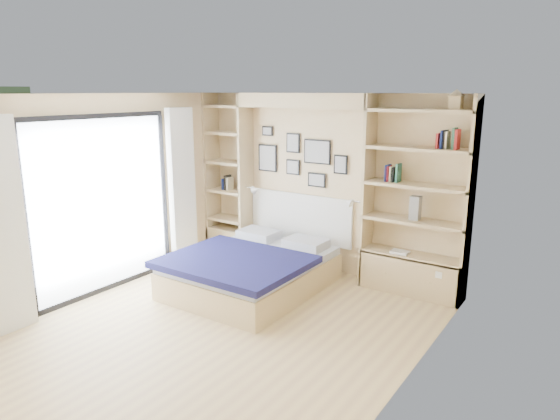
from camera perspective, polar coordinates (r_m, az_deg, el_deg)
The scene contains 8 objects.
ground at distance 5.66m, azimuth -6.23°, elevation -13.17°, with size 4.50×4.50×0.00m, color #D5B87B.
room_shell at distance 6.66m, azimuth -0.59°, elevation 0.89°, with size 4.50×4.50×4.50m.
bed at distance 6.55m, azimuth -3.14°, elevation -6.69°, with size 1.70×2.23×1.07m.
photo_gallery at distance 7.19m, azimuth 2.16°, elevation 6.07°, with size 1.48×0.02×0.82m.
reading_lamps at distance 7.00m, azimuth 2.21°, elevation 1.70°, with size 1.92×0.12×0.15m.
shelf_decor at distance 6.35m, azimuth 13.62°, elevation 5.55°, with size 3.56×0.23×2.03m.
deck at distance 8.29m, azimuth -25.74°, elevation -5.67°, with size 3.20×4.00×0.05m, color #695C4D.
deck_chair at distance 8.75m, azimuth -19.57°, elevation -1.92°, with size 0.51×0.74×0.68m.
Camera 1 is at (3.30, -3.83, 2.53)m, focal length 32.00 mm.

